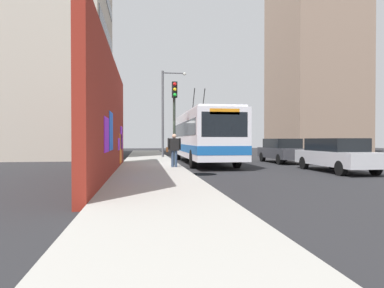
{
  "coord_description": "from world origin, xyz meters",
  "views": [
    {
      "loc": [
        -18.29,
        2.02,
        1.53
      ],
      "look_at": [
        1.69,
        -0.94,
        1.25
      ],
      "focal_mm": 31.24,
      "sensor_mm": 36.0,
      "label": 1
    }
  ],
  "objects_px": {
    "parked_car_silver": "(336,154)",
    "traffic_light": "(174,109)",
    "city_bus": "(203,135)",
    "street_lamp": "(166,107)",
    "pedestrian_at_curb": "(174,148)",
    "parked_car_dark_gray": "(282,150)"
  },
  "relations": [
    {
      "from": "city_bus",
      "to": "pedestrian_at_curb",
      "type": "xyz_separation_m",
      "value": [
        -4.48,
        2.27,
        -0.67
      ]
    },
    {
      "from": "parked_car_dark_gray",
      "to": "pedestrian_at_curb",
      "type": "bearing_deg",
      "value": 118.63
    },
    {
      "from": "pedestrian_at_curb",
      "to": "street_lamp",
      "type": "relative_size",
      "value": 0.24
    },
    {
      "from": "parked_car_silver",
      "to": "street_lamp",
      "type": "xyz_separation_m",
      "value": [
        11.74,
        7.23,
        3.21
      ]
    },
    {
      "from": "parked_car_silver",
      "to": "street_lamp",
      "type": "relative_size",
      "value": 0.72
    },
    {
      "from": "city_bus",
      "to": "traffic_light",
      "type": "distance_m",
      "value": 4.3
    },
    {
      "from": "city_bus",
      "to": "parked_car_silver",
      "type": "xyz_separation_m",
      "value": [
        -6.56,
        -5.2,
        -0.95
      ]
    },
    {
      "from": "city_bus",
      "to": "parked_car_dark_gray",
      "type": "height_order",
      "value": "city_bus"
    },
    {
      "from": "parked_car_silver",
      "to": "traffic_light",
      "type": "distance_m",
      "value": 8.29
    },
    {
      "from": "city_bus",
      "to": "parked_car_dark_gray",
      "type": "bearing_deg",
      "value": -94.49
    },
    {
      "from": "street_lamp",
      "to": "traffic_light",
      "type": "bearing_deg",
      "value": 179.2
    },
    {
      "from": "parked_car_dark_gray",
      "to": "street_lamp",
      "type": "relative_size",
      "value": 0.65
    },
    {
      "from": "city_bus",
      "to": "street_lamp",
      "type": "bearing_deg",
      "value": 21.38
    },
    {
      "from": "city_bus",
      "to": "street_lamp",
      "type": "distance_m",
      "value": 6.01
    },
    {
      "from": "pedestrian_at_curb",
      "to": "street_lamp",
      "type": "xyz_separation_m",
      "value": [
        9.67,
        -0.24,
        2.93
      ]
    },
    {
      "from": "parked_car_silver",
      "to": "traffic_light",
      "type": "height_order",
      "value": "traffic_light"
    },
    {
      "from": "city_bus",
      "to": "traffic_light",
      "type": "bearing_deg",
      "value": 148.26
    },
    {
      "from": "parked_car_dark_gray",
      "to": "traffic_light",
      "type": "bearing_deg",
      "value": 112.65
    },
    {
      "from": "parked_car_silver",
      "to": "city_bus",
      "type": "bearing_deg",
      "value": 38.41
    },
    {
      "from": "parked_car_dark_gray",
      "to": "street_lamp",
      "type": "distance_m",
      "value": 9.69
    },
    {
      "from": "parked_car_silver",
      "to": "street_lamp",
      "type": "bearing_deg",
      "value": 31.62
    },
    {
      "from": "parked_car_silver",
      "to": "pedestrian_at_curb",
      "type": "bearing_deg",
      "value": 74.47
    }
  ]
}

